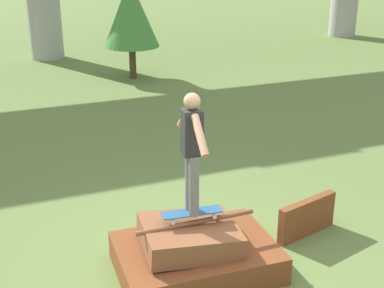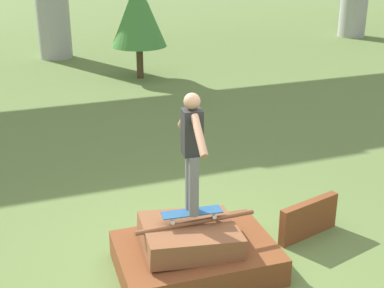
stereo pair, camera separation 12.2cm
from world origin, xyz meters
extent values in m
plane|color=olive|center=(0.00, 0.00, 0.00)|extent=(80.00, 80.00, 0.00)
cube|color=brown|center=(0.00, 0.00, 0.18)|extent=(1.98, 1.43, 0.36)
cube|color=brown|center=(-0.08, 0.00, 0.50)|extent=(1.24, 1.03, 0.36)
cylinder|color=brown|center=(0.00, 0.00, 0.68)|extent=(1.52, 0.06, 0.06)
cube|color=brown|center=(1.75, 0.23, 0.26)|extent=(1.01, 0.37, 0.53)
cube|color=#23517F|center=(-0.03, 0.06, 0.79)|extent=(0.75, 0.27, 0.01)
cylinder|color=silver|center=(0.23, 0.12, 0.73)|extent=(0.06, 0.04, 0.05)
cylinder|color=silver|center=(0.22, -0.05, 0.73)|extent=(0.06, 0.04, 0.05)
cylinder|color=silver|center=(-0.28, 0.17, 0.73)|extent=(0.06, 0.04, 0.05)
cylinder|color=silver|center=(-0.30, 0.00, 0.73)|extent=(0.06, 0.04, 0.05)
cylinder|color=slate|center=(-0.02, 0.14, 1.17)|extent=(0.12, 0.12, 0.75)
cylinder|color=slate|center=(-0.04, -0.02, 1.17)|extent=(0.12, 0.12, 0.75)
cube|color=black|center=(-0.03, 0.06, 1.81)|extent=(0.24, 0.23, 0.54)
sphere|color=#A37556|center=(-0.03, 0.06, 2.18)|extent=(0.19, 0.19, 0.19)
cylinder|color=#A37556|center=(0.00, 0.37, 1.88)|extent=(0.14, 0.48, 0.39)
cylinder|color=#A37556|center=(-0.06, -0.25, 1.88)|extent=(0.14, 0.48, 0.39)
cylinder|color=#4C3823|center=(1.95, 9.70, 0.47)|extent=(0.20, 0.20, 0.94)
cone|color=#428438|center=(1.95, 9.70, 1.88)|extent=(1.59, 1.59, 1.89)
camera|label=1|loc=(-2.14, -5.23, 3.88)|focal=50.00mm
camera|label=2|loc=(-2.03, -5.27, 3.88)|focal=50.00mm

